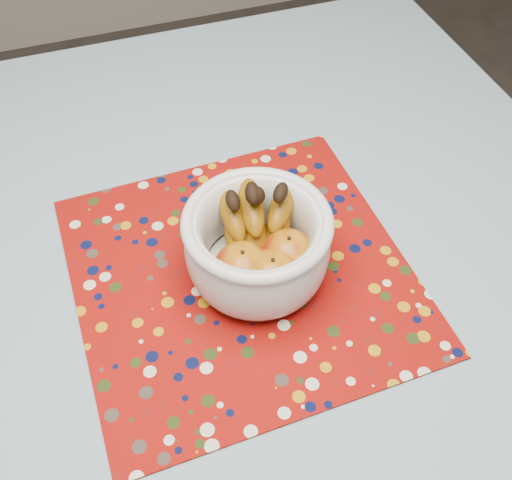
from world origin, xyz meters
TOP-DOWN VIEW (x-y plane):
  - table at (0.00, 0.00)m, footprint 1.20×1.20m
  - tablecloth at (0.00, 0.00)m, footprint 1.32×1.32m
  - placemat at (0.07, 0.02)m, footprint 0.46×0.46m
  - fruit_bowl at (0.09, 0.01)m, footprint 0.21×0.19m

SIDE VIEW (x-z plane):
  - table at x=0.00m, z-range 0.30..1.05m
  - tablecloth at x=0.00m, z-range 0.75..0.76m
  - placemat at x=0.07m, z-range 0.76..0.76m
  - fruit_bowl at x=0.09m, z-range 0.76..0.90m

